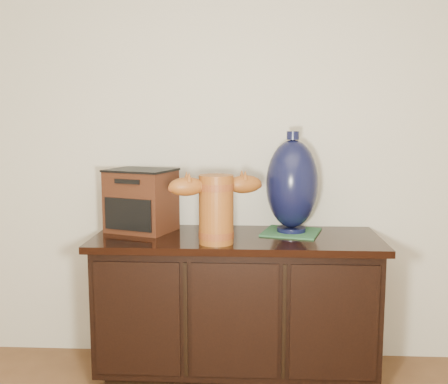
# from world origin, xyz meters

# --- Properties ---
(room) EXTENTS (5.00, 5.00, 5.00)m
(room) POSITION_xyz_m (0.00, 0.00, 1.30)
(room) COLOR brown
(room) RESTS_ON ground
(sideboard) EXTENTS (1.46, 0.56, 0.75)m
(sideboard) POSITION_xyz_m (0.00, 2.23, 0.39)
(sideboard) COLOR black
(sideboard) RESTS_ON ground
(terracotta_vessel) EXTENTS (0.46, 0.24, 0.33)m
(terracotta_vessel) POSITION_xyz_m (-0.09, 2.07, 0.94)
(terracotta_vessel) COLOR brown
(terracotta_vessel) RESTS_ON sideboard
(tv_radio) EXTENTS (0.40, 0.36, 0.33)m
(tv_radio) POSITION_xyz_m (-0.51, 2.33, 0.92)
(tv_radio) COLOR #3F1D0F
(tv_radio) RESTS_ON sideboard
(green_mat) EXTENTS (0.34, 0.34, 0.01)m
(green_mat) POSITION_xyz_m (0.29, 2.32, 0.76)
(green_mat) COLOR #285A35
(green_mat) RESTS_ON sideboard
(lamp_base) EXTENTS (0.33, 0.33, 0.52)m
(lamp_base) POSITION_xyz_m (0.29, 2.32, 1.01)
(lamp_base) COLOR black
(lamp_base) RESTS_ON green_mat
(spray_can) EXTENTS (0.06, 0.06, 0.17)m
(spray_can) POSITION_xyz_m (-0.10, 2.33, 0.84)
(spray_can) COLOR #5E1018
(spray_can) RESTS_ON sideboard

